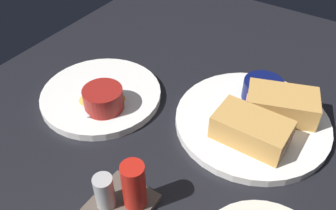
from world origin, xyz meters
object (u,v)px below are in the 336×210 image
(spoon_by_gravy_ramekin, at_px, (92,107))
(plate_sandwich_main, at_px, (252,121))
(plate_chips_companion, at_px, (101,95))
(spoon_by_dark_ramekin, at_px, (254,115))
(sandwich_half_near, at_px, (251,129))
(sandwich_half_far, at_px, (282,104))
(condiment_caddy, at_px, (123,193))
(ramekin_light_gravy, at_px, (103,98))
(ramekin_dark_sauce, at_px, (263,89))

(spoon_by_gravy_ramekin, bearing_deg, plate_sandwich_main, -151.87)
(plate_chips_companion, bearing_deg, spoon_by_dark_ramekin, -160.39)
(plate_sandwich_main, xyz_separation_m, sandwich_half_near, (-0.02, 0.05, 0.03))
(sandwich_half_far, distance_m, condiment_caddy, 0.34)
(sandwich_half_far, bearing_deg, ramekin_light_gravy, 30.15)
(ramekin_dark_sauce, distance_m, plate_chips_companion, 0.33)
(plate_sandwich_main, relative_size, condiment_caddy, 3.10)
(plate_sandwich_main, distance_m, spoon_by_gravy_ramekin, 0.31)
(spoon_by_dark_ramekin, height_order, plate_chips_companion, spoon_by_dark_ramekin)
(sandwich_half_far, relative_size, ramekin_dark_sauce, 1.87)
(plate_chips_companion, relative_size, spoon_by_gravy_ramekin, 2.57)
(sandwich_half_far, bearing_deg, ramekin_dark_sauce, -27.06)
(spoon_by_dark_ramekin, relative_size, condiment_caddy, 1.05)
(ramekin_dark_sauce, height_order, ramekin_light_gravy, ramekin_light_gravy)
(sandwich_half_near, bearing_deg, sandwich_half_far, -102.54)
(plate_chips_companion, xyz_separation_m, spoon_by_gravy_ramekin, (-0.02, 0.05, 0.01))
(sandwich_half_near, height_order, spoon_by_dark_ramekin, sandwich_half_near)
(spoon_by_dark_ramekin, bearing_deg, ramekin_dark_sauce, -79.70)
(ramekin_light_gravy, xyz_separation_m, condiment_caddy, (-0.17, 0.15, -0.01))
(sandwich_half_far, xyz_separation_m, spoon_by_dark_ramekin, (0.04, 0.04, -0.02))
(ramekin_dark_sauce, height_order, condiment_caddy, condiment_caddy)
(plate_chips_companion, distance_m, condiment_caddy, 0.27)
(plate_sandwich_main, xyz_separation_m, condiment_caddy, (0.09, 0.28, 0.03))
(spoon_by_dark_ramekin, xyz_separation_m, plate_chips_companion, (0.30, 0.11, -0.01))
(ramekin_dark_sauce, distance_m, spoon_by_dark_ramekin, 0.06)
(ramekin_dark_sauce, bearing_deg, plate_sandwich_main, 98.46)
(spoon_by_dark_ramekin, bearing_deg, condiment_caddy, 71.96)
(spoon_by_dark_ramekin, bearing_deg, plate_chips_companion, 19.61)
(plate_chips_companion, xyz_separation_m, condiment_caddy, (-0.20, 0.18, 0.03))
(ramekin_dark_sauce, bearing_deg, condiment_caddy, 76.62)
(condiment_caddy, bearing_deg, ramekin_light_gravy, -41.55)
(ramekin_dark_sauce, height_order, spoon_by_gravy_ramekin, ramekin_dark_sauce)
(sandwich_half_near, bearing_deg, spoon_by_gravy_ramekin, 17.81)
(sandwich_half_far, relative_size, spoon_by_dark_ramekin, 1.49)
(sandwich_half_near, height_order, sandwich_half_far, same)
(spoon_by_dark_ramekin, height_order, spoon_by_gravy_ramekin, same)
(plate_sandwich_main, relative_size, spoon_by_dark_ramekin, 2.95)
(ramekin_light_gravy, bearing_deg, ramekin_dark_sauce, -141.69)
(spoon_by_dark_ramekin, bearing_deg, sandwich_half_near, 104.83)
(sandwich_half_near, xyz_separation_m, sandwich_half_far, (-0.02, -0.09, 0.00))
(spoon_by_dark_ramekin, distance_m, ramekin_light_gravy, 0.29)
(spoon_by_dark_ramekin, xyz_separation_m, condiment_caddy, (0.09, 0.28, 0.01))
(sandwich_half_far, distance_m, spoon_by_dark_ramekin, 0.05)
(sandwich_half_near, height_order, ramekin_dark_sauce, sandwich_half_near)
(sandwich_half_far, height_order, ramekin_dark_sauce, sandwich_half_far)
(plate_sandwich_main, xyz_separation_m, plate_chips_companion, (0.29, 0.10, 0.00))
(ramekin_light_gravy, bearing_deg, sandwich_half_near, -164.31)
(plate_chips_companion, bearing_deg, ramekin_dark_sauce, -149.97)
(sandwich_half_near, xyz_separation_m, spoon_by_gravy_ramekin, (0.29, 0.09, -0.02))
(plate_sandwich_main, relative_size, plate_chips_companion, 1.18)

